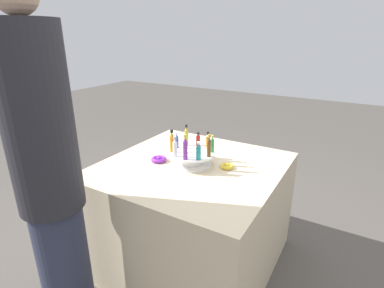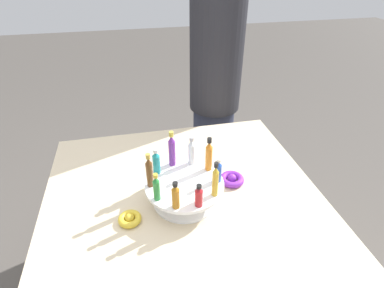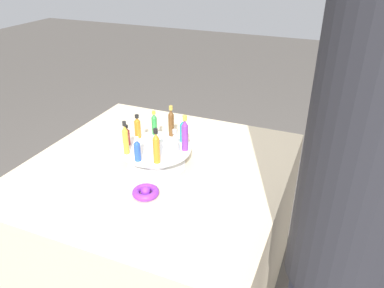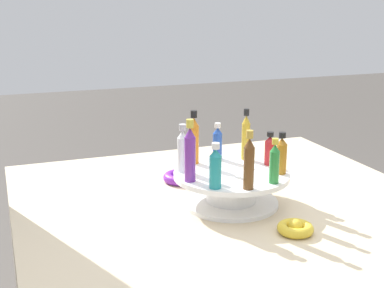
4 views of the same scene
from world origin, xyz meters
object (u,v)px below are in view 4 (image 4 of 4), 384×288
at_px(bottle_brown, 249,162).
at_px(bottle_amber, 282,155).
at_px(display_stand, 231,186).
at_px(ribbon_bow_gold, 295,228).
at_px(bottle_clear, 183,150).
at_px(bottle_blue, 217,142).
at_px(bottle_orange, 194,139).
at_px(bottle_purple, 190,153).
at_px(bottle_red, 270,150).
at_px(bottle_green, 274,163).
at_px(ribbon_bow_purple, 180,177).
at_px(bottle_teal, 215,168).
at_px(bottle_gold, 246,136).

xyz_separation_m(bottle_brown, bottle_amber, (-0.12, -0.07, -0.01)).
height_order(display_stand, bottle_amber, bottle_amber).
bearing_deg(ribbon_bow_gold, bottle_clear, -55.96).
relative_size(bottle_blue, bottle_orange, 0.70).
xyz_separation_m(bottle_purple, bottle_red, (-0.23, -0.05, -0.03)).
bearing_deg(bottle_blue, bottle_green, 101.78).
height_order(display_stand, ribbon_bow_purple, display_stand).
bearing_deg(bottle_teal, bottle_amber, -168.22).
bearing_deg(bottle_brown, bottle_purple, -42.22).
bearing_deg(ribbon_bow_gold, bottle_purple, -45.08).
distance_m(bottle_brown, bottle_green, 0.07).
relative_size(bottle_orange, bottle_brown, 1.03).
xyz_separation_m(bottle_clear, bottle_amber, (-0.22, 0.10, -0.01)).
bearing_deg(bottle_clear, bottle_brown, 119.78).
height_order(bottle_blue, bottle_purple, bottle_purple).
bearing_deg(bottle_orange, bottle_gold, 173.78).
xyz_separation_m(bottle_clear, bottle_red, (-0.23, 0.02, -0.02)).
bearing_deg(display_stand, bottle_blue, -96.22).
height_order(bottle_clear, ribbon_bow_purple, bottle_clear).
height_order(bottle_teal, bottle_gold, bottle_gold).
xyz_separation_m(display_stand, bottle_amber, (-0.11, 0.05, 0.08)).
relative_size(bottle_purple, bottle_amber, 1.43).
bearing_deg(bottle_gold, bottle_orange, -6.22).
distance_m(display_stand, bottle_orange, 0.16).
bearing_deg(bottle_teal, bottle_purple, -60.22).
relative_size(bottle_orange, bottle_purple, 0.94).
height_order(bottle_amber, bottle_red, bottle_amber).
distance_m(bottle_teal, bottle_amber, 0.19).
xyz_separation_m(display_stand, bottle_red, (-0.12, -0.02, 0.08)).
relative_size(bottle_teal, bottle_gold, 0.77).
xyz_separation_m(bottle_purple, bottle_brown, (-0.10, 0.09, -0.01)).
bearing_deg(bottle_teal, bottle_red, -150.22).
xyz_separation_m(bottle_teal, bottle_gold, (-0.16, -0.18, 0.01)).
relative_size(bottle_purple, bottle_teal, 1.40).
bearing_deg(display_stand, bottle_purple, 11.78).
bearing_deg(bottle_green, bottle_gold, -96.22).
xyz_separation_m(bottle_amber, bottle_gold, (0.03, -0.14, 0.02)).
bearing_deg(bottle_purple, display_stand, -168.22).
bearing_deg(bottle_gold, bottle_amber, 101.78).
xyz_separation_m(bottle_teal, ribbon_bow_purple, (-0.02, -0.29, -0.12)).
relative_size(ribbon_bow_gold, ribbon_bow_purple, 0.82).
xyz_separation_m(bottle_clear, bottle_purple, (0.01, 0.07, 0.01)).
xyz_separation_m(display_stand, bottle_green, (-0.06, 0.10, 0.08)).
bearing_deg(bottle_brown, bottle_blue, -96.22).
xyz_separation_m(bottle_blue, bottle_gold, (-0.07, 0.03, 0.02)).
relative_size(bottle_clear, ribbon_bow_gold, 1.49).
height_order(bottle_orange, bottle_green, bottle_orange).
bearing_deg(ribbon_bow_gold, bottle_amber, -107.10).
distance_m(display_stand, bottle_green, 0.15).
xyz_separation_m(bottle_purple, ribbon_bow_gold, (-0.18, 0.18, -0.14)).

